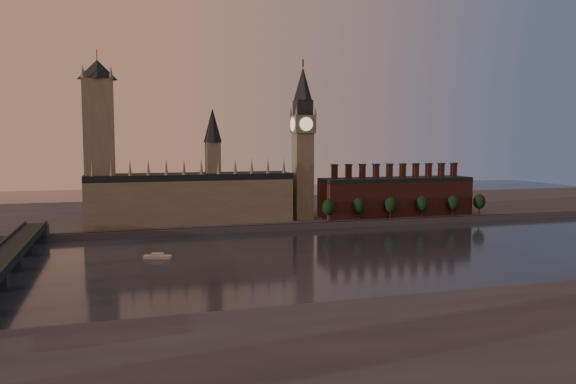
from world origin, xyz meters
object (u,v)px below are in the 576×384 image
object	(u,v)px
river_boat	(158,256)
westminster_bridge	(2,264)
victoria_tower	(99,137)
big_ben	(303,141)

from	to	relation	value
river_boat	westminster_bridge	bearing A→B (deg)	-138.38
victoria_tower	westminster_bridge	world-z (taller)	victoria_tower
river_boat	big_ben	bearing A→B (deg)	57.06
victoria_tower	westminster_bridge	size ratio (longest dim) A/B	0.54
westminster_bridge	river_boat	size ratio (longest dim) A/B	14.53
victoria_tower	big_ben	distance (m)	130.12
westminster_bridge	river_boat	world-z (taller)	westminster_bridge
big_ben	river_boat	world-z (taller)	big_ben
victoria_tower	river_boat	bearing A→B (deg)	-72.66
victoria_tower	river_boat	xyz separation A→B (m)	(27.93, -89.46, -58.07)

